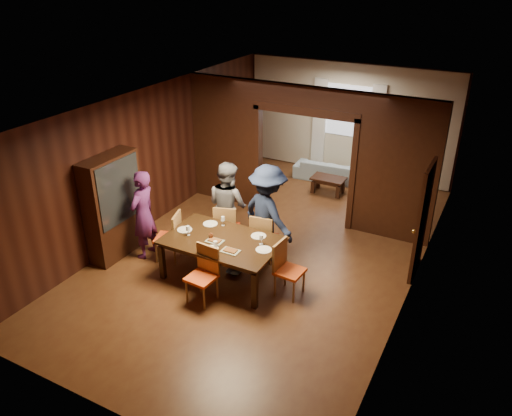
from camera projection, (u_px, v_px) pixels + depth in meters
The scene contains 32 objects.
floor at pixel (270, 249), 9.87m from camera, with size 9.00×9.00×0.00m, color #4D2715.
ceiling at pixel (272, 104), 8.58m from camera, with size 5.50×9.00×0.02m, color silver.
room_walls at pixel (310, 148), 10.70m from camera, with size 5.52×9.01×2.90m.
person_purple at pixel (143, 215), 9.29m from camera, with size 0.63×0.41×1.73m, color #4F1D55.
person_grey at pixel (228, 205), 9.62m from camera, with size 0.86×0.67×1.76m, color slate.
person_navy at pixel (268, 214), 9.14m from camera, with size 1.22×0.70×1.89m, color #161E37.
sofa at pixel (328, 170), 12.90m from camera, with size 1.73×0.68×0.50m, color #98B3C7.
serving_bowl at pixel (234, 236), 8.73m from camera, with size 0.28×0.28×0.07m, color black.
dining_table at pixel (223, 258), 8.84m from camera, with size 2.01×1.25×0.76m, color black.
coffee_table at pixel (328, 185), 12.17m from camera, with size 0.80×0.50×0.40m, color black.
chair_left at pixel (168, 236), 9.33m from camera, with size 0.44×0.44×0.97m, color #E34315, non-canonical shape.
chair_right at pixel (290, 270), 8.32m from camera, with size 0.44×0.44×0.97m, color #DA4914, non-canonical shape.
chair_far_l at pixel (227, 226), 9.69m from camera, with size 0.44×0.44×0.97m, color red, non-canonical shape.
chair_far_r at pixel (264, 236), 9.33m from camera, with size 0.44×0.44×0.97m, color red, non-canonical shape.
chair_near at pixel (201, 276), 8.16m from camera, with size 0.44×0.44×0.97m, color #F04D16, non-canonical shape.
hutch at pixel (113, 207), 9.30m from camera, with size 0.40×1.20×2.00m, color black.
door_right at pixel (422, 221), 8.68m from camera, with size 0.06×0.90×2.10m, color black.
window_far at pixel (348, 111), 12.64m from camera, with size 1.20×0.03×1.30m, color silver.
curtain_left at pixel (319, 124), 13.12m from camera, with size 0.35×0.06×2.40m, color white.
curtain_right at pixel (375, 133), 12.49m from camera, with size 0.35×0.06×2.40m, color white.
plate_left at pixel (185, 230), 8.98m from camera, with size 0.27×0.27×0.01m, color silver.
plate_far_l at pixel (210, 224), 9.18m from camera, with size 0.27×0.27×0.01m, color silver.
plate_far_r at pixel (259, 236), 8.77m from camera, with size 0.27×0.27×0.01m, color silver.
plate_right at pixel (264, 250), 8.36m from camera, with size 0.27×0.27×0.01m, color silver.
plate_near at pixel (211, 249), 8.37m from camera, with size 0.27×0.27×0.01m, color white.
platter_a at pixel (215, 241), 8.61m from camera, with size 0.30×0.20×0.04m, color gray.
platter_b at pixel (230, 251), 8.31m from camera, with size 0.30×0.20×0.04m, color gray.
wineglass_left at pixel (188, 231), 8.78m from camera, with size 0.08×0.08×0.18m, color silver, non-canonical shape.
wineglass_far at pixel (223, 221), 9.10m from camera, with size 0.08×0.08×0.18m, color silver, non-canonical shape.
wineglass_right at pixel (261, 240), 8.49m from camera, with size 0.08×0.08×0.18m, color white, non-canonical shape.
tumbler at pixel (215, 245), 8.38m from camera, with size 0.07×0.07×0.14m, color white.
condiment_jar at pixel (211, 236), 8.68m from camera, with size 0.08×0.08×0.11m, color #4B2311, non-canonical shape.
Camera 1 is at (3.71, -7.64, 5.11)m, focal length 35.00 mm.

